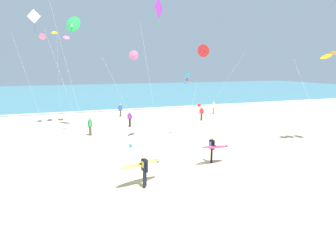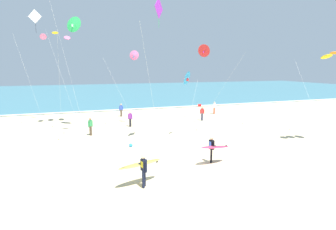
# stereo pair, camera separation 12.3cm
# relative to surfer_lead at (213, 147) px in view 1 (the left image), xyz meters

# --- Properties ---
(ground_plane) EXTENTS (160.00, 160.00, 0.00)m
(ground_plane) POSITION_rel_surfer_lead_xyz_m (-1.48, -0.19, -1.05)
(ground_plane) COLOR beige
(ocean_water) EXTENTS (160.00, 60.00, 0.08)m
(ocean_water) POSITION_rel_surfer_lead_xyz_m (-1.48, 53.00, -1.01)
(ocean_water) COLOR teal
(ocean_water) RESTS_ON ground
(shoreline_foam) EXTENTS (160.00, 0.85, 0.01)m
(shoreline_foam) POSITION_rel_surfer_lead_xyz_m (-1.48, 23.30, -0.96)
(shoreline_foam) COLOR white
(shoreline_foam) RESTS_ON ocean_water
(surfer_lead) EXTENTS (2.13, 1.05, 1.71)m
(surfer_lead) POSITION_rel_surfer_lead_xyz_m (0.00, 0.00, 0.00)
(surfer_lead) COLOR black
(surfer_lead) RESTS_ON ground
(surfer_trailing) EXTENTS (2.49, 1.21, 1.71)m
(surfer_trailing) POSITION_rel_surfer_lead_xyz_m (-4.99, -1.78, 0.00)
(surfer_trailing) COLOR black
(surfer_trailing) RESTS_ON ground
(kite_arc_amber_mid) EXTENTS (2.28, 5.48, 7.15)m
(kite_arc_amber_mid) POSITION_rel_surfer_lead_xyz_m (10.55, 0.98, 5.81)
(kite_arc_amber_mid) COLOR yellow
(kite_arc_amber_mid) RESTS_ON ground
(kite_arc_golden_far) EXTENTS (2.92, 4.65, 9.41)m
(kite_arc_golden_far) POSITION_rel_surfer_lead_xyz_m (-9.56, 15.17, 7.98)
(kite_arc_golden_far) COLOR pink
(kite_arc_golden_far) RESTS_ON ground
(kite_delta_rose_high) EXTENTS (3.32, 2.31, 7.65)m
(kite_delta_rose_high) POSITION_rel_surfer_lead_xyz_m (-2.27, 12.68, 6.07)
(kite_delta_rose_high) COLOR pink
(kite_delta_rose_high) RESTS_ON ground
(kite_delta_cobalt_low) EXTENTS (2.60, 2.60, 5.69)m
(kite_delta_cobalt_low) POSITION_rel_surfer_lead_xyz_m (0.88, 6.56, 4.05)
(kite_delta_cobalt_low) COLOR #2D99DB
(kite_delta_cobalt_low) RESTS_ON ground
(kite_delta_scarlet_distant) EXTENTS (3.62, 4.14, 8.48)m
(kite_delta_scarlet_distant) POSITION_rel_surfer_lead_xyz_m (5.70, 13.08, 6.71)
(kite_delta_scarlet_distant) COLOR red
(kite_delta_scarlet_distant) RESTS_ON ground
(kite_diamond_violet_close) EXTENTS (2.51, 3.06, 10.96)m
(kite_diamond_violet_close) POSITION_rel_surfer_lead_xyz_m (-1.97, 5.14, 8.91)
(kite_diamond_violet_close) COLOR purple
(kite_diamond_violet_close) RESTS_ON ground
(kite_delta_emerald_outer) EXTENTS (3.35, 2.64, 10.60)m
(kite_delta_emerald_outer) POSITION_rel_surfer_lead_xyz_m (-7.81, 12.64, 8.79)
(kite_delta_emerald_outer) COLOR green
(kite_delta_emerald_outer) RESTS_ON ground
(kite_diamond_ivory_extra) EXTENTS (3.00, 1.03, 11.77)m
(kite_diamond_ivory_extra) POSITION_rel_surfer_lead_xyz_m (-11.52, 17.13, 9.68)
(kite_diamond_ivory_extra) COLOR white
(kite_diamond_ivory_extra) RESTS_ON ground
(bystander_purple_top) EXTENTS (0.42, 0.34, 1.59)m
(bystander_purple_top) POSITION_rel_surfer_lead_xyz_m (-2.87, 12.25, -0.23)
(bystander_purple_top) COLOR black
(bystander_purple_top) RESTS_ON ground
(bystander_blue_top) EXTENTS (0.50, 0.22, 1.59)m
(bystander_blue_top) POSITION_rel_surfer_lead_xyz_m (-2.81, 18.33, -0.23)
(bystander_blue_top) COLOR #4C3D2D
(bystander_blue_top) RESTS_ON ground
(bystander_green_top) EXTENTS (0.42, 0.33, 1.59)m
(bystander_green_top) POSITION_rel_surfer_lead_xyz_m (-6.89, 9.87, -0.23)
(bystander_green_top) COLOR #4C3D2D
(bystander_green_top) RESTS_ON ground
(bystander_red_top) EXTENTS (0.42, 0.34, 1.59)m
(bystander_red_top) POSITION_rel_surfer_lead_xyz_m (5.48, 12.83, -0.23)
(bystander_red_top) COLOR #2D334C
(bystander_red_top) RESTS_ON ground
(bystander_white_top) EXTENTS (0.49, 0.24, 1.59)m
(bystander_white_top) POSITION_rel_surfer_lead_xyz_m (8.89, 16.26, -0.23)
(bystander_white_top) COLOR #D8593F
(bystander_white_top) RESTS_ON ground
(lifeguard_flag) EXTENTS (0.45, 0.05, 2.10)m
(lifeguard_flag) POSITION_rel_surfer_lead_xyz_m (4.54, 11.89, 0.22)
(lifeguard_flag) COLOR silver
(lifeguard_flag) RESTS_ON ground
(beach_ball) EXTENTS (0.28, 0.28, 0.28)m
(beach_ball) POSITION_rel_surfer_lead_xyz_m (-4.21, 5.18, -0.91)
(beach_ball) COLOR #2D99DB
(beach_ball) RESTS_ON ground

